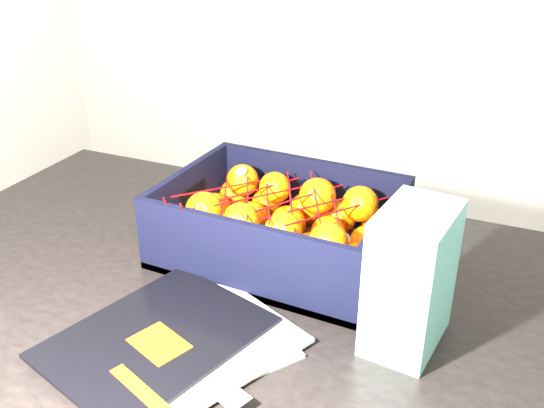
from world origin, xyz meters
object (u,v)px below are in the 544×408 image
at_px(table, 228,341).
at_px(retail_carton, 411,278).
at_px(produce_crate, 280,234).
at_px(magazine_stack, 172,344).

xyz_separation_m(table, retail_carton, (0.28, 0.01, 0.20)).
bearing_deg(table, produce_crate, 78.10).
bearing_deg(retail_carton, magazine_stack, -144.96).
relative_size(table, magazine_stack, 3.54).
bearing_deg(produce_crate, retail_carton, -26.86).
bearing_deg(produce_crate, magazine_stack, -94.65).
distance_m(magazine_stack, produce_crate, 0.29).
xyz_separation_m(magazine_stack, produce_crate, (0.02, 0.29, 0.03)).
relative_size(magazine_stack, retail_carton, 1.76).
xyz_separation_m(magazine_stack, retail_carton, (0.27, 0.16, 0.09)).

